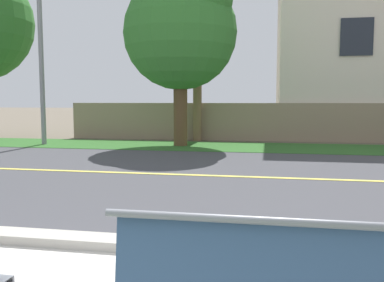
{
  "coord_description": "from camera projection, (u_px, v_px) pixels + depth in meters",
  "views": [
    {
      "loc": [
        1.09,
        -1.47,
        1.49
      ],
      "look_at": [
        0.19,
        3.44,
        1.0
      ],
      "focal_mm": 38.43,
      "sensor_mm": 36.0,
      "label": 1
    }
  ],
  "objects": [
    {
      "name": "garden_wall",
      "position": [
        237.0,
        122.0,
        15.37
      ],
      "size": [
        13.0,
        0.36,
        1.4
      ],
      "primitive_type": "cube",
      "color": "gray",
      "rests_on": "ground_plane"
    },
    {
      "name": "ground_plane",
      "position": [
        219.0,
        164.0,
        9.62
      ],
      "size": [
        140.0,
        140.0,
        0.0
      ],
      "primitive_type": "plane",
      "color": "#665B4C"
    },
    {
      "name": "far_verge_grass",
      "position": [
        232.0,
        147.0,
        13.23
      ],
      "size": [
        48.0,
        2.8,
        0.02
      ],
      "primitive_type": "cube",
      "color": "#2D6026",
      "rests_on": "ground_plane"
    },
    {
      "name": "road_centre_line",
      "position": [
        210.0,
        176.0,
        8.15
      ],
      "size": [
        48.0,
        0.14,
        0.01
      ],
      "primitive_type": "cube",
      "color": "#E0CC4C",
      "rests_on": "ground_plane"
    },
    {
      "name": "shade_tree_left",
      "position": [
        183.0,
        24.0,
        13.11
      ],
      "size": [
        3.66,
        3.66,
        6.05
      ],
      "color": "brown",
      "rests_on": "ground_plane"
    },
    {
      "name": "curb_edge",
      "position": [
        154.0,
        246.0,
        4.08
      ],
      "size": [
        44.0,
        0.3,
        0.11
      ],
      "primitive_type": "cube",
      "color": "#ADA89E",
      "rests_on": "ground_plane"
    },
    {
      "name": "street_asphalt",
      "position": [
        210.0,
        176.0,
        8.15
      ],
      "size": [
        52.0,
        8.0,
        0.01
      ],
      "primitive_type": "cube",
      "color": "#424247",
      "rests_on": "ground_plane"
    },
    {
      "name": "streetlamp",
      "position": [
        44.0,
        32.0,
        13.82
      ],
      "size": [
        0.24,
        2.1,
        6.6
      ],
      "color": "gray",
      "rests_on": "ground_plane"
    }
  ]
}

